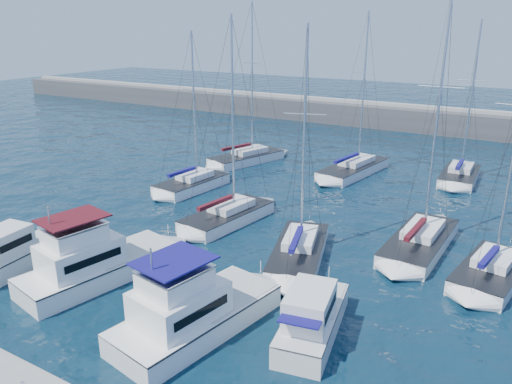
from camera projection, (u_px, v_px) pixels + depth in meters
The scene contains 14 objects.
ground at pixel (192, 283), 29.08m from camera, with size 220.00×220.00×0.00m, color black.
breakwater at pixel (414, 122), 71.21m from camera, with size 160.00×6.00×4.45m.
motor_yacht_port_outer at pixel (14, 254), 30.59m from camera, with size 3.08×6.39×3.20m.
motor_yacht_port_inner at pixel (93, 264), 28.98m from camera, with size 5.12×9.76×4.69m.
motor_yacht_stbd_inner at pixel (191, 313), 24.08m from camera, with size 5.07×9.29×4.69m.
motor_yacht_stbd_outer at pixel (312, 320), 23.85m from camera, with size 3.49×6.85×3.20m.
sailboat_mid_a at pixel (192, 184), 45.37m from camera, with size 3.86×7.49×14.18m.
sailboat_mid_b at pixel (228, 216), 37.83m from camera, with size 4.14×8.20×15.36m.
sailboat_mid_c at pixel (299, 251), 31.97m from camera, with size 5.14×8.56×14.77m.
sailboat_mid_d at pixel (420, 241), 33.37m from camera, with size 3.56×8.98×17.16m.
sailboat_mid_e at pixel (491, 271), 29.30m from camera, with size 4.09×7.33×16.39m.
sailboat_back_a at pixel (247, 157), 54.16m from camera, with size 5.55×9.08×16.83m.
sailboat_back_b at pixel (354, 169), 50.11m from camera, with size 4.65×10.04×15.83m.
sailboat_back_c at pixel (460, 175), 47.79m from camera, with size 3.26×7.34×15.09m.
Camera 1 is at (16.30, -20.38, 14.40)m, focal length 35.00 mm.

